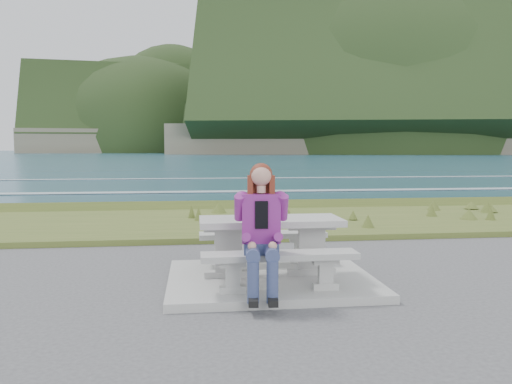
# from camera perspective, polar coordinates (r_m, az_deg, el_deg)

# --- Properties ---
(concrete_slab) EXTENTS (2.60, 2.10, 0.10)m
(concrete_slab) POSITION_cam_1_polar(r_m,az_deg,el_deg) (6.53, 1.65, -9.97)
(concrete_slab) COLOR gray
(concrete_slab) RESTS_ON ground
(picnic_table) EXTENTS (1.80, 0.75, 0.75)m
(picnic_table) POSITION_cam_1_polar(r_m,az_deg,el_deg) (6.39, 1.66, -4.47)
(picnic_table) COLOR gray
(picnic_table) RESTS_ON concrete_slab
(bench_landward) EXTENTS (1.80, 0.35, 0.45)m
(bench_landward) POSITION_cam_1_polar(r_m,az_deg,el_deg) (5.76, 2.72, -7.90)
(bench_landward) COLOR gray
(bench_landward) RESTS_ON concrete_slab
(bench_seaward) EXTENTS (1.80, 0.35, 0.45)m
(bench_seaward) POSITION_cam_1_polar(r_m,az_deg,el_deg) (7.12, 0.80, -5.41)
(bench_seaward) COLOR gray
(bench_seaward) RESTS_ON concrete_slab
(grass_verge) EXTENTS (160.00, 4.50, 0.22)m
(grass_verge) POSITION_cam_1_polar(r_m,az_deg,el_deg) (11.41, -2.17, -3.76)
(grass_verge) COLOR #425A22
(grass_verge) RESTS_ON ground
(shore_drop) EXTENTS (160.00, 0.80, 2.20)m
(shore_drop) POSITION_cam_1_polar(r_m,az_deg,el_deg) (14.27, -3.17, -1.99)
(shore_drop) COLOR #6E6452
(shore_drop) RESTS_ON ground
(ocean) EXTENTS (1600.00, 1600.00, 0.09)m
(ocean) POSITION_cam_1_polar(r_m,az_deg,el_deg) (31.53, -5.29, -1.35)
(ocean) COLOR #224C60
(ocean) RESTS_ON ground
(headland_range) EXTENTS (729.83, 363.95, 218.00)m
(headland_range) POSITION_cam_1_polar(r_m,az_deg,el_deg) (447.43, 18.32, 5.80)
(headland_range) COLOR #6E6452
(headland_range) RESTS_ON ground
(seated_woman) EXTENTS (0.48, 0.77, 1.47)m
(seated_woman) POSITION_cam_1_polar(r_m,az_deg,el_deg) (5.55, 0.65, -6.36)
(seated_woman) COLOR navy
(seated_woman) RESTS_ON concrete_slab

